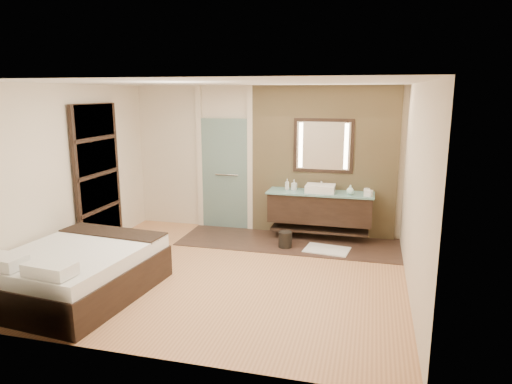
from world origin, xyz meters
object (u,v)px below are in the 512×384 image
(vanity, at_px, (320,208))
(waste_bin, at_px, (285,240))
(mirror_unit, at_px, (323,146))
(bed, at_px, (78,271))

(vanity, height_order, waste_bin, vanity)
(vanity, bearing_deg, mirror_unit, 90.00)
(mirror_unit, xyz_separation_m, waste_bin, (-0.50, -0.85, -1.51))
(mirror_unit, relative_size, waste_bin, 3.76)
(waste_bin, bearing_deg, bed, -132.44)
(vanity, distance_m, waste_bin, 0.91)
(vanity, xyz_separation_m, waste_bin, (-0.50, -0.61, -0.44))
(vanity, bearing_deg, bed, -131.81)
(mirror_unit, xyz_separation_m, bed, (-2.75, -3.31, -1.33))
(vanity, relative_size, waste_bin, 6.56)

